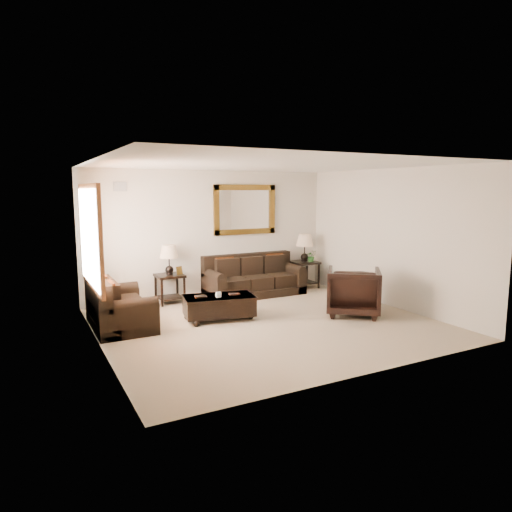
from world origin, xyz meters
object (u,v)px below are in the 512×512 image
loveseat (117,308)px  coffee_table (219,305)px  sofa (253,280)px  armchair (353,289)px  end_table_right (305,253)px  end_table_left (169,265)px

loveseat → coffee_table: bearing=-101.7°
sofa → armchair: size_ratio=2.23×
armchair → loveseat: bearing=21.8°
end_table_right → coffee_table: end_table_right is taller
sofa → armchair: bearing=-69.1°
end_table_right → loveseat: bearing=-165.4°
end_table_left → end_table_right: bearing=-0.3°
loveseat → end_table_left: end_table_left is taller
end_table_right → armchair: bearing=-102.3°
loveseat → armchair: size_ratio=1.61×
end_table_left → loveseat: bearing=-136.9°
loveseat → end_table_right: (4.54, 1.18, 0.50)m
sofa → loveseat: 3.31m
end_table_left → coffee_table: end_table_left is taller
loveseat → coffee_table: 1.74m
end_table_right → armchair: 2.49m
loveseat → armchair: armchair is taller
coffee_table → sofa: bearing=55.8°
armchair → end_table_left: bearing=-2.8°
loveseat → armchair: (4.01, -1.22, 0.16)m
end_table_left → coffee_table: size_ratio=0.88×
end_table_right → sofa: bearing=-176.1°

